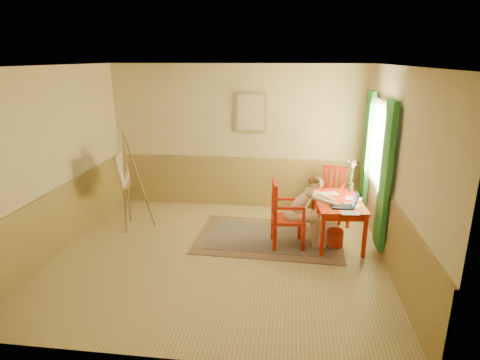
# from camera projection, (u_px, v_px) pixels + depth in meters

# --- Properties ---
(room) EXTENTS (5.04, 4.54, 2.84)m
(room) POSITION_uv_depth(u_px,v_px,m) (218.00, 167.00, 5.77)
(room) COLOR tan
(room) RESTS_ON ground
(wainscot) EXTENTS (5.00, 4.50, 1.00)m
(wainscot) POSITION_uv_depth(u_px,v_px,m) (227.00, 206.00, 6.79)
(wainscot) COLOR olive
(wainscot) RESTS_ON room
(window) EXTENTS (0.12, 2.01, 2.20)m
(window) POSITION_uv_depth(u_px,v_px,m) (376.00, 158.00, 6.54)
(window) COLOR white
(window) RESTS_ON room
(wall_portrait) EXTENTS (0.60, 0.05, 0.76)m
(wall_portrait) POSITION_uv_depth(u_px,v_px,m) (251.00, 112.00, 7.68)
(wall_portrait) COLOR #968457
(wall_portrait) RESTS_ON room
(rug) EXTENTS (2.45, 1.68, 0.02)m
(rug) POSITION_uv_depth(u_px,v_px,m) (269.00, 237.00, 6.78)
(rug) COLOR #8C7251
(rug) RESTS_ON room
(table) EXTENTS (0.82, 1.26, 0.72)m
(table) POSITION_uv_depth(u_px,v_px,m) (338.00, 205.00, 6.47)
(table) COLOR red
(table) RESTS_ON room
(chair_left) EXTENTS (0.55, 0.53, 1.08)m
(chair_left) POSITION_uv_depth(u_px,v_px,m) (285.00, 214.00, 6.34)
(chair_left) COLOR red
(chair_left) RESTS_ON room
(chair_back) EXTENTS (0.53, 0.54, 0.98)m
(chair_back) POSITION_uv_depth(u_px,v_px,m) (332.00, 194.00, 7.44)
(chair_back) COLOR red
(chair_back) RESTS_ON room
(figure) EXTENTS (0.88, 0.42, 1.17)m
(figure) POSITION_uv_depth(u_px,v_px,m) (306.00, 208.00, 6.31)
(figure) COLOR beige
(figure) RESTS_ON room
(laptop) EXTENTS (0.39, 0.24, 0.23)m
(laptop) POSITION_uv_depth(u_px,v_px,m) (346.00, 204.00, 6.12)
(laptop) COLOR #1E2338
(laptop) RESTS_ON table
(papers) EXTENTS (0.65, 1.08, 0.00)m
(papers) POSITION_uv_depth(u_px,v_px,m) (346.00, 202.00, 6.34)
(papers) COLOR white
(papers) RESTS_ON table
(vase) EXTENTS (0.18, 0.26, 0.53)m
(vase) POSITION_uv_depth(u_px,v_px,m) (351.00, 177.00, 6.84)
(vase) COLOR #3F724C
(vase) RESTS_ON table
(wastebasket) EXTENTS (0.33, 0.33, 0.28)m
(wastebasket) POSITION_uv_depth(u_px,v_px,m) (335.00, 238.00, 6.44)
(wastebasket) COLOR red
(wastebasket) RESTS_ON room
(easel) EXTENTS (0.65, 0.77, 1.72)m
(easel) POSITION_uv_depth(u_px,v_px,m) (125.00, 172.00, 6.93)
(easel) COLOR olive
(easel) RESTS_ON room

